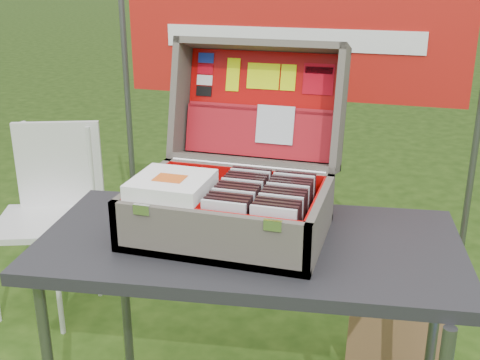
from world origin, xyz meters
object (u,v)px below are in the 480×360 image
(suitcase, at_px, (234,146))
(chair, at_px, (42,225))
(cardboard_box, at_px, (399,330))
(table, at_px, (249,349))

(suitcase, distance_m, chair, 1.39)
(chair, xyz_separation_m, cardboard_box, (1.67, -0.03, -0.24))
(suitcase, relative_size, chair, 0.66)
(cardboard_box, bearing_deg, table, -123.22)
(chair, distance_m, cardboard_box, 1.69)
(table, relative_size, chair, 1.44)
(table, distance_m, cardboard_box, 0.77)
(table, distance_m, chair, 1.33)
(suitcase, bearing_deg, cardboard_box, 41.66)
(table, xyz_separation_m, suitcase, (-0.07, 0.07, 0.69))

